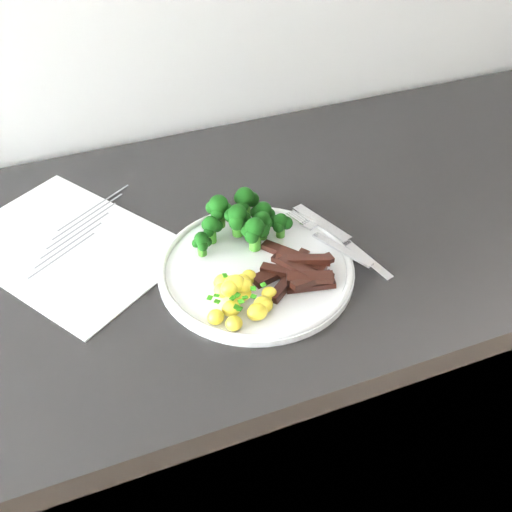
% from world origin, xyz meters
% --- Properties ---
extents(counter, '(2.49, 0.62, 0.93)m').
position_xyz_m(counter, '(0.10, 1.66, 0.47)').
color(counter, black).
rests_on(counter, ground).
extents(recipe_paper, '(0.36, 0.38, 0.00)m').
position_xyz_m(recipe_paper, '(-0.11, 1.73, 0.93)').
color(recipe_paper, white).
rests_on(recipe_paper, counter).
extents(plate, '(0.27, 0.27, 0.02)m').
position_xyz_m(plate, '(0.12, 1.58, 0.94)').
color(plate, white).
rests_on(plate, counter).
extents(broccoli, '(0.15, 0.11, 0.06)m').
position_xyz_m(broccoli, '(0.13, 1.65, 0.98)').
color(broccoli, '#2F6F19').
rests_on(broccoli, plate).
extents(potatoes, '(0.10, 0.10, 0.04)m').
position_xyz_m(potatoes, '(0.08, 1.52, 0.96)').
color(potatoes, gold).
rests_on(potatoes, plate).
extents(beef_strips, '(0.12, 0.12, 0.03)m').
position_xyz_m(beef_strips, '(0.17, 1.54, 0.95)').
color(beef_strips, black).
rests_on(beef_strips, plate).
extents(fork, '(0.07, 0.16, 0.01)m').
position_xyz_m(fork, '(0.24, 1.58, 0.95)').
color(fork, silver).
rests_on(fork, plate).
extents(knife, '(0.07, 0.20, 0.02)m').
position_xyz_m(knife, '(0.27, 1.56, 0.94)').
color(knife, silver).
rests_on(knife, plate).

